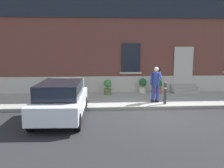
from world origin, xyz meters
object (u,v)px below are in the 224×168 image
object	(u,v)px
hatchback_car_white	(61,100)
planter_cream	(143,85)
planter_olive	(108,87)
bollard_near_person	(165,92)
person_on_phone	(156,82)
planter_charcoal	(71,87)
planter_terracotta	(158,86)

from	to	relation	value
hatchback_car_white	planter_cream	world-z (taller)	hatchback_car_white
hatchback_car_white	planter_olive	xyz separation A→B (m)	(2.04, 4.06, -0.18)
bollard_near_person	planter_olive	bearing A→B (deg)	136.59
hatchback_car_white	person_on_phone	xyz separation A→B (m)	(4.26, 1.98, 0.36)
planter_charcoal	planter_olive	bearing A→B (deg)	-1.86
planter_terracotta	hatchback_car_white	bearing A→B (deg)	-140.06
planter_charcoal	planter_cream	size ratio (longest dim) A/B	1.00
person_on_phone	planter_charcoal	bearing A→B (deg)	148.08
person_on_phone	planter_olive	bearing A→B (deg)	131.40
bollard_near_person	planter_cream	size ratio (longest dim) A/B	1.22
hatchback_car_white	planter_charcoal	distance (m)	4.14
hatchback_car_white	planter_charcoal	xyz separation A→B (m)	(-0.06, 4.13, -0.18)
hatchback_car_white	planter_olive	size ratio (longest dim) A/B	4.80
bollard_near_person	person_on_phone	size ratio (longest dim) A/B	0.60
planter_charcoal	planter_cream	distance (m)	4.22
planter_charcoal	bollard_near_person	bearing A→B (deg)	-28.26
bollard_near_person	person_on_phone	distance (m)	0.69
hatchback_car_white	person_on_phone	bearing A→B (deg)	24.93
bollard_near_person	planter_terracotta	xyz separation A→B (m)	(0.34, 2.56, -0.11)
planter_olive	bollard_near_person	bearing A→B (deg)	-43.41
planter_charcoal	planter_terracotta	xyz separation A→B (m)	(5.04, 0.03, 0.00)
person_on_phone	bollard_near_person	bearing A→B (deg)	-50.64
planter_cream	planter_olive	bearing A→B (deg)	-168.28
planter_charcoal	planter_terracotta	distance (m)	5.04
hatchback_car_white	planter_charcoal	size ratio (longest dim) A/B	4.80
hatchback_car_white	planter_cream	xyz separation A→B (m)	(4.14, 4.50, -0.18)
planter_charcoal	person_on_phone	bearing A→B (deg)	-26.42
planter_olive	planter_terracotta	world-z (taller)	same
planter_charcoal	planter_olive	xyz separation A→B (m)	(2.10, -0.07, 0.00)
person_on_phone	planter_cream	xyz separation A→B (m)	(-0.12, 2.52, -0.54)
hatchback_car_white	planter_terracotta	xyz separation A→B (m)	(4.98, 4.17, -0.18)
planter_cream	planter_terracotta	size ratio (longest dim) A/B	1.00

